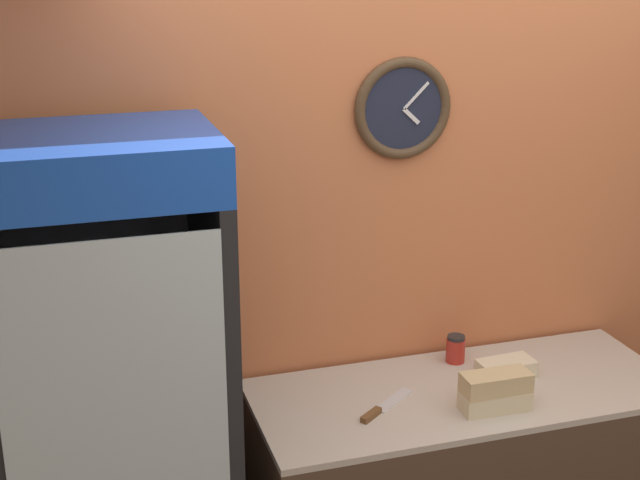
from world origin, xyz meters
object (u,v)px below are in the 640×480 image
Objects in this scene: beverage_cooler at (110,395)px; sandwich_stack_middle at (496,383)px; sandwich_flat_left at (506,369)px; sandwich_stack_bottom at (495,400)px; condiment_jar at (456,349)px; chefs_knife at (380,409)px.

sandwich_stack_middle is (1.33, -0.20, -0.06)m from beverage_cooler.
sandwich_flat_left is (0.16, 0.22, -0.07)m from sandwich_stack_middle.
sandwich_flat_left is at bearing 53.38° from sandwich_stack_middle.
beverage_cooler reaches higher than sandwich_stack_middle.
beverage_cooler is 1.35m from sandwich_stack_bottom.
sandwich_stack_middle is at bearing -126.62° from sandwich_flat_left.
condiment_jar is at bearing 126.23° from sandwich_flat_left.
sandwich_stack_middle reaches higher than sandwich_stack_bottom.
sandwich_flat_left reaches higher than chefs_knife.
chefs_knife is at bearing -169.05° from sandwich_flat_left.
sandwich_flat_left is (0.16, 0.22, -0.00)m from sandwich_stack_bottom.
chefs_knife is (-0.40, 0.11, -0.10)m from sandwich_stack_middle.
sandwich_stack_bottom is 0.27m from sandwich_flat_left.
condiment_jar is at bearing 7.99° from beverage_cooler.
beverage_cooler reaches higher than chefs_knife.
beverage_cooler is 1.38m from condiment_jar.
beverage_cooler is 7.95× the size of sandwich_stack_middle.
condiment_jar is (0.03, 0.39, 0.02)m from sandwich_stack_bottom.
condiment_jar reaches higher than sandwich_flat_left.
sandwich_flat_left is at bearing 0.51° from beverage_cooler.
beverage_cooler is 17.80× the size of condiment_jar.
chefs_knife is at bearing -146.41° from condiment_jar.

